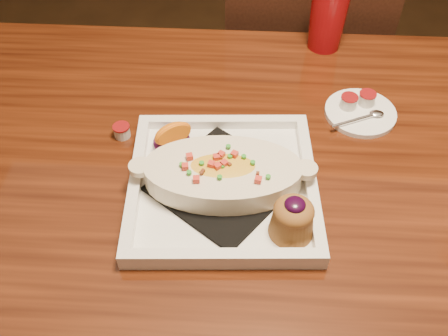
# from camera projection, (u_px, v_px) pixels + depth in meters

# --- Properties ---
(table) EXTENTS (1.50, 0.90, 0.75)m
(table) POSITION_uv_depth(u_px,v_px,m) (320.00, 219.00, 0.90)
(table) COLOR #5E250D
(table) RESTS_ON floor
(chair_far) EXTENTS (0.42, 0.42, 0.93)m
(chair_far) POSITION_uv_depth(u_px,v_px,m) (297.00, 72.00, 1.43)
(chair_far) COLOR black
(chair_far) RESTS_ON floor
(plate) EXTENTS (0.32, 0.32, 0.08)m
(plate) POSITION_uv_depth(u_px,v_px,m) (227.00, 181.00, 0.79)
(plate) COLOR white
(plate) RESTS_ON table
(saucer) EXTENTS (0.13, 0.13, 0.09)m
(saucer) POSITION_uv_depth(u_px,v_px,m) (359.00, 111.00, 0.94)
(saucer) COLOR white
(saucer) RESTS_ON table
(creamer_loose) EXTENTS (0.03, 0.03, 0.02)m
(creamer_loose) POSITION_uv_depth(u_px,v_px,m) (122.00, 131.00, 0.89)
(creamer_loose) COLOR silver
(creamer_loose) RESTS_ON table
(red_tumbler) EXTENTS (0.08, 0.08, 0.13)m
(red_tumbler) POSITION_uv_depth(u_px,v_px,m) (328.00, 18.00, 1.04)
(red_tumbler) COLOR #9D0B10
(red_tumbler) RESTS_ON table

